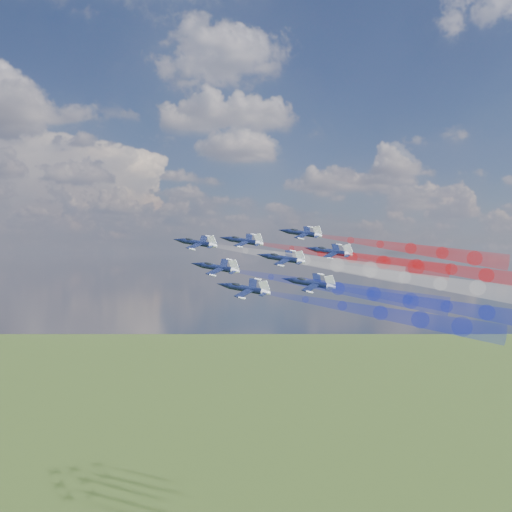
{
  "coord_description": "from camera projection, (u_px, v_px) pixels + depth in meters",
  "views": [
    {
      "loc": [
        -19.99,
        -147.99,
        143.23
      ],
      "look_at": [
        7.08,
        -13.78,
        142.5
      ],
      "focal_mm": 39.82,
      "sensor_mm": 36.0,
      "label": 1
    }
  ],
  "objects": [
    {
      "name": "jet_lead",
      "position": [
        197.0,
        243.0,
        142.24
      ],
      "size": [
        15.98,
        15.2,
        8.45
      ],
      "primitive_type": null,
      "rotation": [
        0.16,
        -0.36,
        1.0
      ],
      "color": "black"
    },
    {
      "name": "trail_lead",
      "position": [
        306.0,
        260.0,
        133.55
      ],
      "size": [
        41.52,
        27.07,
        12.03
      ],
      "primitive_type": null,
      "rotation": [
        0.16,
        -0.36,
        1.0
      ],
      "color": "white"
    },
    {
      "name": "jet_inner_left",
      "position": [
        217.0,
        268.0,
        130.13
      ],
      "size": [
        15.98,
        15.2,
        8.45
      ],
      "primitive_type": null,
      "rotation": [
        0.16,
        -0.36,
        1.0
      ],
      "color": "black"
    },
    {
      "name": "trail_inner_left",
      "position": [
        338.0,
        288.0,
        121.43
      ],
      "size": [
        41.52,
        27.07,
        12.03
      ],
      "primitive_type": null,
      "rotation": [
        0.16,
        -0.36,
        1.0
      ],
      "color": "#1724C5"
    },
    {
      "name": "jet_inner_right",
      "position": [
        243.0,
        241.0,
        146.04
      ],
      "size": [
        15.98,
        15.2,
        8.45
      ],
      "primitive_type": null,
      "rotation": [
        0.16,
        -0.36,
        1.0
      ],
      "color": "black"
    },
    {
      "name": "trail_inner_right",
      "position": [
        352.0,
        257.0,
        137.34
      ],
      "size": [
        41.52,
        27.07,
        12.03
      ],
      "primitive_type": null,
      "rotation": [
        0.16,
        -0.36,
        1.0
      ],
      "color": "red"
    },
    {
      "name": "jet_outer_left",
      "position": [
        246.0,
        289.0,
        119.62
      ],
      "size": [
        15.98,
        15.2,
        8.45
      ],
      "primitive_type": null,
      "rotation": [
        0.16,
        -0.36,
        1.0
      ],
      "color": "black"
    },
    {
      "name": "trail_outer_left",
      "position": [
        380.0,
        313.0,
        110.93
      ],
      "size": [
        41.52,
        27.07,
        12.03
      ],
      "primitive_type": null,
      "rotation": [
        0.16,
        -0.36,
        1.0
      ],
      "color": "#1724C5"
    },
    {
      "name": "jet_center_third",
      "position": [
        283.0,
        258.0,
        134.06
      ],
      "size": [
        15.98,
        15.2,
        8.45
      ],
      "primitive_type": null,
      "rotation": [
        0.16,
        -0.36,
        1.0
      ],
      "color": "black"
    },
    {
      "name": "trail_center_third",
      "position": [
        405.0,
        278.0,
        125.36
      ],
      "size": [
        41.52,
        27.07,
        12.03
      ],
      "primitive_type": null,
      "rotation": [
        0.16,
        -0.36,
        1.0
      ],
      "color": "white"
    },
    {
      "name": "jet_outer_right",
      "position": [
        302.0,
        233.0,
        150.57
      ],
      "size": [
        15.98,
        15.2,
        8.45
      ],
      "primitive_type": null,
      "rotation": [
        0.16,
        -0.36,
        1.0
      ],
      "color": "black"
    },
    {
      "name": "trail_outer_right",
      "position": [
        411.0,
        249.0,
        141.87
      ],
      "size": [
        41.52,
        27.07,
        12.03
      ],
      "primitive_type": null,
      "rotation": [
        0.16,
        -0.36,
        1.0
      ],
      "color": "red"
    },
    {
      "name": "jet_rear_left",
      "position": [
        311.0,
        283.0,
        122.81
      ],
      "size": [
        15.98,
        15.2,
        8.45
      ],
      "primitive_type": null,
      "rotation": [
        0.16,
        -0.36,
        1.0
      ],
      "color": "black"
    },
    {
      "name": "trail_rear_left",
      "position": [
        447.0,
        306.0,
        114.11
      ],
      "size": [
        41.52,
        27.07,
        12.03
      ],
      "primitive_type": null,
      "rotation": [
        0.16,
        -0.36,
        1.0
      ],
      "color": "#1724C5"
    },
    {
      "name": "jet_rear_right",
      "position": [
        330.0,
        252.0,
        138.61
      ],
      "size": [
        15.98,
        15.2,
        8.45
      ],
      "primitive_type": null,
      "rotation": [
        0.16,
        -0.36,
        1.0
      ],
      "color": "black"
    },
    {
      "name": "trail_rear_right",
      "position": [
        451.0,
        270.0,
        129.91
      ],
      "size": [
        41.52,
        27.07,
        12.03
      ],
      "primitive_type": null,
      "rotation": [
        0.16,
        -0.36,
        1.0
      ],
      "color": "red"
    }
  ]
}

